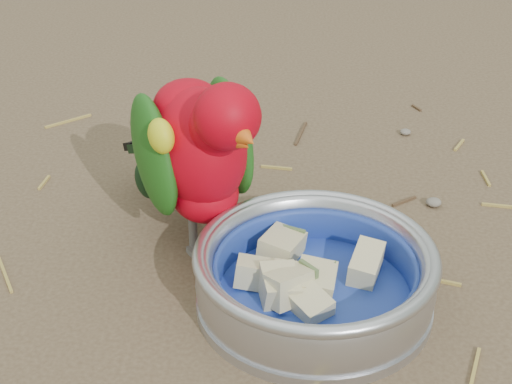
# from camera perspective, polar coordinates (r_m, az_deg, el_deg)

# --- Properties ---
(ground) EXTENTS (60.00, 60.00, 0.00)m
(ground) POSITION_cam_1_polar(r_m,az_deg,el_deg) (0.78, -3.77, -5.67)
(ground) COLOR brown
(food_bowl) EXTENTS (0.22, 0.22, 0.02)m
(food_bowl) POSITION_cam_1_polar(r_m,az_deg,el_deg) (0.73, 4.24, -7.71)
(food_bowl) COLOR #B2B2BA
(food_bowl) RESTS_ON ground
(bowl_wall) EXTENTS (0.22, 0.22, 0.04)m
(bowl_wall) POSITION_cam_1_polar(r_m,az_deg,el_deg) (0.71, 4.33, -5.80)
(bowl_wall) COLOR #B2B2BA
(bowl_wall) RESTS_ON food_bowl
(fruit_wedges) EXTENTS (0.13, 0.13, 0.03)m
(fruit_wedges) POSITION_cam_1_polar(r_m,az_deg,el_deg) (0.72, 4.31, -6.26)
(fruit_wedges) COLOR beige
(fruit_wedges) RESTS_ON food_bowl
(lory_parrot) EXTENTS (0.22, 0.26, 0.19)m
(lory_parrot) POSITION_cam_1_polar(r_m,az_deg,el_deg) (0.77, -4.07, 2.13)
(lory_parrot) COLOR #AD0110
(lory_parrot) RESTS_ON ground
(ground_debris) EXTENTS (0.90, 0.80, 0.01)m
(ground_debris) POSITION_cam_1_polar(r_m,az_deg,el_deg) (0.83, -6.48, -3.05)
(ground_debris) COLOR #A68C40
(ground_debris) RESTS_ON ground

